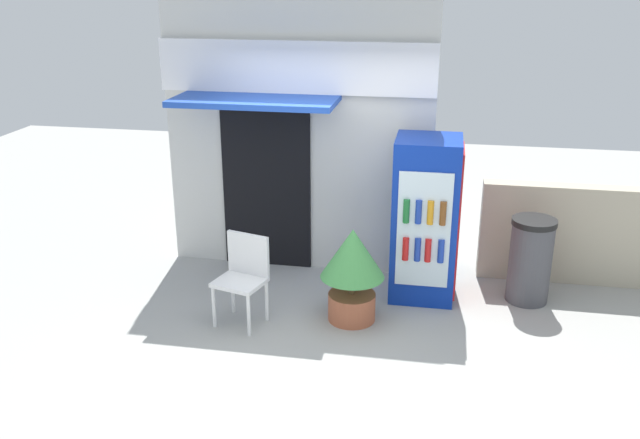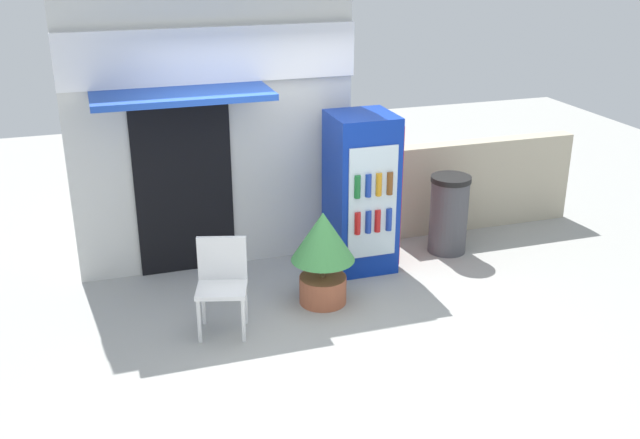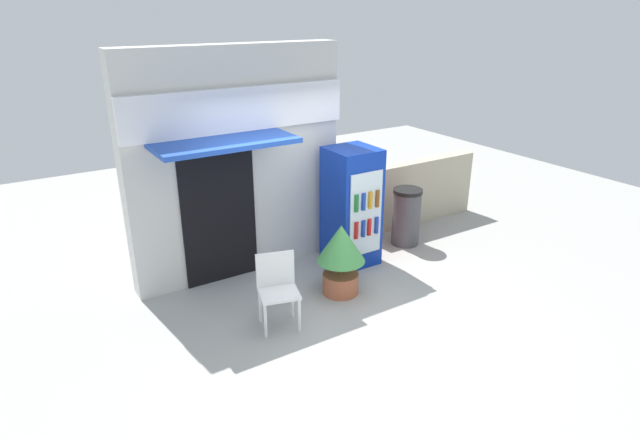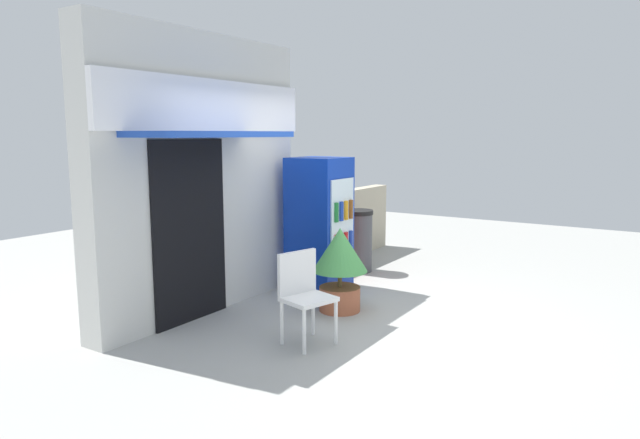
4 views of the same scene
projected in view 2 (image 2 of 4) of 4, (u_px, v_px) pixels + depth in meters
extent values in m
plane|color=#A3A39E|center=(309.00, 325.00, 6.87)|extent=(16.00, 16.00, 0.00)
cube|color=silver|center=(212.00, 126.00, 7.70)|extent=(2.99, 0.32, 3.08)
cube|color=white|center=(211.00, 55.00, 7.24)|extent=(2.99, 0.08, 0.55)
cube|color=#1E47B2|center=(182.00, 95.00, 6.95)|extent=(1.70, 0.77, 0.06)
cube|color=black|center=(184.00, 185.00, 7.65)|extent=(1.02, 0.03, 1.95)
cube|color=#0C2D9E|center=(361.00, 192.00, 7.80)|extent=(0.66, 0.66, 1.71)
cube|color=silver|center=(373.00, 203.00, 7.50)|extent=(0.53, 0.02, 1.19)
cube|color=red|center=(390.00, 189.00, 7.90)|extent=(0.02, 0.60, 1.54)
cylinder|color=red|center=(358.00, 223.00, 7.51)|extent=(0.06, 0.06, 0.24)
cylinder|color=#1938A5|center=(368.00, 222.00, 7.54)|extent=(0.06, 0.06, 0.24)
cylinder|color=red|center=(378.00, 221.00, 7.57)|extent=(0.06, 0.06, 0.24)
cylinder|color=#1938A5|center=(389.00, 219.00, 7.61)|extent=(0.06, 0.06, 0.24)
cylinder|color=#196B2D|center=(357.00, 187.00, 7.36)|extent=(0.06, 0.06, 0.24)
cylinder|color=#1938A5|center=(368.00, 186.00, 7.39)|extent=(0.06, 0.06, 0.24)
cylinder|color=orange|center=(379.00, 184.00, 7.43)|extent=(0.06, 0.06, 0.24)
cylinder|color=brown|center=(390.00, 183.00, 7.46)|extent=(0.06, 0.06, 0.24)
cylinder|color=white|center=(199.00, 321.00, 6.51)|extent=(0.04, 0.04, 0.43)
cylinder|color=white|center=(243.00, 321.00, 6.53)|extent=(0.04, 0.04, 0.43)
cylinder|color=white|center=(203.00, 304.00, 6.83)|extent=(0.04, 0.04, 0.43)
cylinder|color=white|center=(246.00, 303.00, 6.84)|extent=(0.04, 0.04, 0.43)
cube|color=white|center=(222.00, 289.00, 6.59)|extent=(0.54, 0.50, 0.04)
cube|color=white|center=(222.00, 258.00, 6.67)|extent=(0.44, 0.16, 0.42)
cylinder|color=#AD5B3D|center=(323.00, 289.00, 7.26)|extent=(0.47, 0.47, 0.28)
cylinder|color=brown|center=(323.00, 268.00, 7.17)|extent=(0.05, 0.05, 0.19)
cone|color=#47994C|center=(323.00, 236.00, 7.05)|extent=(0.63, 0.63, 0.49)
cylinder|color=#47474C|center=(448.00, 217.00, 8.31)|extent=(0.43, 0.43, 0.85)
cylinder|color=black|center=(451.00, 179.00, 8.15)|extent=(0.45, 0.45, 0.06)
cube|color=#B7AD93|center=(479.00, 184.00, 8.99)|extent=(2.42, 0.21, 1.10)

